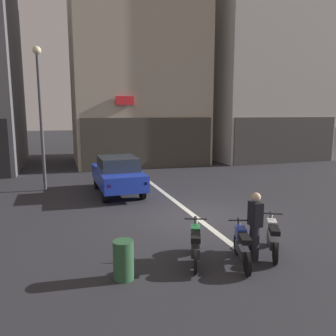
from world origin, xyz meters
name	(u,v)px	position (x,y,z in m)	size (l,w,h in m)	color
ground_plane	(196,217)	(0.00, 0.00, 0.00)	(120.00, 120.00, 0.00)	#2B2B30
lane_centre_line	(150,182)	(0.00, 6.00, 0.00)	(0.20, 18.00, 0.01)	silver
building_mid_block	(136,68)	(1.04, 13.66, 6.58)	(8.69, 7.29, 13.18)	#B2A893
building_far_right	(257,47)	(10.68, 13.66, 8.56)	(8.42, 8.45, 17.16)	silver
car_blue_crossing_near	(118,174)	(-1.96, 4.17, 0.89)	(1.83, 4.13, 1.64)	black
street_lamp	(40,104)	(-5.03, 5.78, 3.88)	(0.36, 0.36, 6.33)	#47474C
motorcycle_green_row_leftmost	(195,243)	(-1.35, -3.19, 0.46)	(0.74, 1.57, 0.98)	black
motorcycle_blue_row_left_mid	(242,245)	(-0.35, -3.62, 0.46)	(0.67, 1.61, 0.98)	black
motorcycle_white_row_centre	(272,237)	(0.65, -3.37, 0.46)	(0.84, 1.51, 0.98)	black
person_by_motorcycles	(255,226)	(0.04, -3.52, 0.86)	(0.24, 0.36, 1.67)	#23232D
trash_bin	(123,260)	(-3.12, -3.49, 0.42)	(0.44, 0.44, 0.85)	#2D5938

